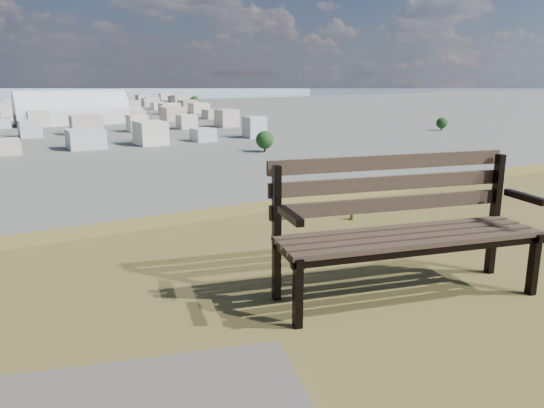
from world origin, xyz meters
TOP-DOWN VIEW (x-y plane):
  - park_bench at (1.38, 1.38)m, footprint 2.06×1.07m
  - arena at (51.69, 306.17)m, footprint 57.03×24.51m

SIDE VIEW (x-z plane):
  - arena at x=51.69m, z-range -6.34..17.65m
  - park_bench at x=1.38m, z-range 25.07..26.10m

